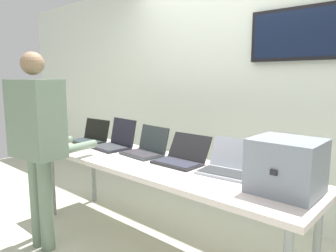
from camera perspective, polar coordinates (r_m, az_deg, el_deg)
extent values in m
cube|color=beige|center=(2.87, -2.53, -21.13)|extent=(8.00, 8.00, 0.04)
cube|color=silver|center=(3.39, 10.84, 6.45)|extent=(8.00, 0.06, 2.57)
cube|color=black|center=(3.06, 22.31, 15.14)|extent=(0.83, 0.05, 0.46)
cube|color=#111B32|center=(3.05, 22.21, 15.17)|extent=(0.77, 0.02, 0.40)
cube|color=silver|center=(2.59, -2.64, -6.91)|extent=(2.62, 0.70, 0.04)
cylinder|color=gray|center=(3.49, -20.15, -9.54)|extent=(0.05, 0.05, 0.69)
cylinder|color=gray|center=(3.74, -13.33, -8.02)|extent=(0.05, 0.05, 0.69)
cylinder|color=gray|center=(2.35, 25.28, -19.06)|extent=(0.05, 0.05, 0.69)
cube|color=gray|center=(2.00, 20.57, -6.76)|extent=(0.39, 0.35, 0.32)
cube|color=black|center=(1.84, 18.53, -7.99)|extent=(0.04, 0.01, 0.03)
cube|color=black|center=(3.42, -14.50, -2.78)|extent=(0.38, 0.24, 0.02)
cube|color=#273336|center=(3.41, -14.65, -2.61)|extent=(0.35, 0.19, 0.00)
cube|color=black|center=(3.48, -12.77, -0.58)|extent=(0.37, 0.08, 0.21)
cube|color=#315170|center=(3.48, -12.72, -0.58)|extent=(0.35, 0.07, 0.19)
cube|color=#21212C|center=(3.09, -10.47, -3.86)|extent=(0.39, 0.29, 0.02)
cube|color=#313337|center=(3.08, -10.68, -3.68)|extent=(0.35, 0.24, 0.00)
cube|color=#21212C|center=(3.15, -8.12, -1.04)|extent=(0.37, 0.10, 0.25)
cube|color=silver|center=(3.15, -8.07, -1.04)|extent=(0.34, 0.08, 0.23)
cube|color=#333B3C|center=(2.79, -4.82, -5.13)|extent=(0.38, 0.26, 0.02)
cube|color=#2E2A30|center=(2.78, -5.02, -4.93)|extent=(0.34, 0.21, 0.00)
cube|color=#333B3C|center=(2.85, -2.61, -2.30)|extent=(0.36, 0.09, 0.23)
cube|color=#21603A|center=(2.85, -2.56, -2.31)|extent=(0.33, 0.08, 0.20)
cube|color=#242326|center=(2.50, 1.57, -6.76)|extent=(0.38, 0.22, 0.02)
cube|color=#2A2C38|center=(2.49, 1.40, -6.55)|extent=(0.35, 0.17, 0.00)
cube|color=#242326|center=(2.60, 3.90, -3.76)|extent=(0.38, 0.11, 0.20)
cube|color=silver|center=(2.60, 3.94, -3.78)|extent=(0.35, 0.09, 0.17)
cube|color=#AAB0BB|center=(2.29, 10.28, -8.39)|extent=(0.40, 0.27, 0.02)
cube|color=#2C2E2F|center=(2.27, 10.16, -8.17)|extent=(0.36, 0.22, 0.00)
cube|color=#AAB0BB|center=(2.40, 12.07, -4.79)|extent=(0.38, 0.14, 0.21)
cube|color=white|center=(2.40, 12.10, -4.81)|extent=(0.35, 0.12, 0.18)
cylinder|color=slate|center=(2.92, -22.59, -12.42)|extent=(0.12, 0.12, 0.78)
cylinder|color=slate|center=(2.82, -21.19, -13.08)|extent=(0.12, 0.12, 0.78)
cube|color=slate|center=(2.70, -22.75, 1.21)|extent=(0.47, 0.31, 0.62)
sphere|color=#896A4F|center=(2.68, -23.31, 10.36)|extent=(0.18, 0.18, 0.18)
cylinder|color=slate|center=(3.04, -19.57, -2.79)|extent=(0.11, 0.33, 0.07)
cylinder|color=slate|center=(2.78, -15.56, -3.63)|extent=(0.11, 0.33, 0.07)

